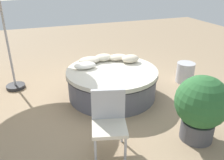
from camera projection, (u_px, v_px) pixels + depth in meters
ground_plane at (112, 95)px, 5.39m from camera, size 16.00×16.00×0.00m
round_bed at (112, 82)px, 5.26m from camera, size 2.02×2.02×0.63m
throw_pillow_0 at (130, 59)px, 5.50m from camera, size 0.41×0.31×0.19m
throw_pillow_1 at (117, 57)px, 5.66m from camera, size 0.49×0.30×0.14m
throw_pillow_2 at (104, 57)px, 5.61m from camera, size 0.43×0.30×0.17m
throw_pillow_3 at (90, 60)px, 5.48m from camera, size 0.52×0.35×0.14m
throw_pillow_4 at (85, 65)px, 5.17m from camera, size 0.49×0.30×0.14m
patio_chair at (109, 118)px, 3.56m from camera, size 0.63×0.62×0.98m
planter at (201, 106)px, 3.74m from camera, size 0.86×0.86×1.14m
side_table at (185, 72)px, 5.95m from camera, size 0.44×0.44×0.51m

